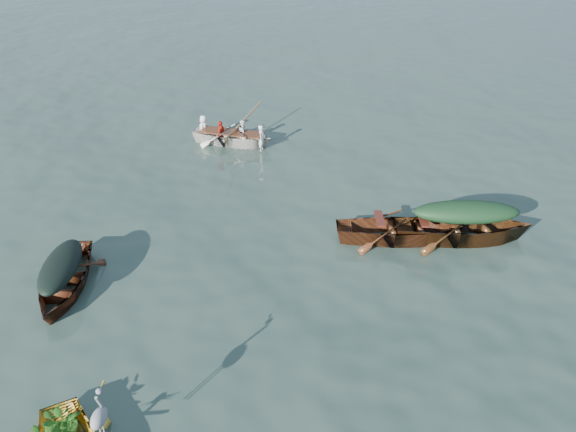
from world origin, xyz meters
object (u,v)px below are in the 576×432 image
(dark_covered_boat, at_px, (66,289))
(green_tarp_boat, at_px, (461,240))
(open_wooden_boat, at_px, (399,240))
(heron, at_px, (101,425))
(rowed_boat, at_px, (233,145))

(dark_covered_boat, xyz_separation_m, green_tarp_boat, (8.97, 2.98, 0.00))
(green_tarp_boat, bearing_deg, dark_covered_boat, 101.82)
(open_wooden_boat, height_order, heron, heron)
(rowed_boat, distance_m, heron, 12.33)
(green_tarp_boat, distance_m, heron, 9.53)
(open_wooden_boat, bearing_deg, rowed_boat, 39.08)
(dark_covered_boat, bearing_deg, heron, -66.39)
(rowed_boat, bearing_deg, dark_covered_boat, 175.20)
(green_tarp_boat, xyz_separation_m, open_wooden_boat, (-1.56, -0.18, 0.00))
(dark_covered_boat, relative_size, heron, 4.01)
(heron, bearing_deg, dark_covered_boat, 89.40)
(heron, bearing_deg, open_wooden_boat, 21.78)
(open_wooden_boat, distance_m, heron, 8.43)
(open_wooden_boat, bearing_deg, heron, 139.85)
(dark_covered_boat, distance_m, rowed_boat, 8.47)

